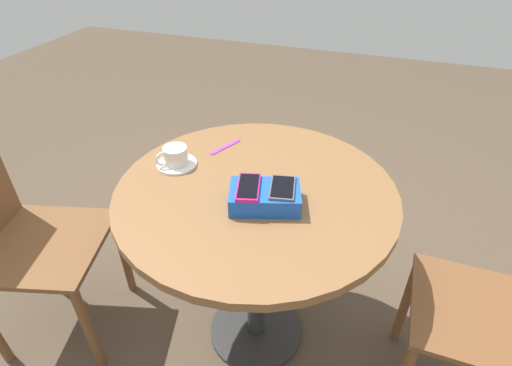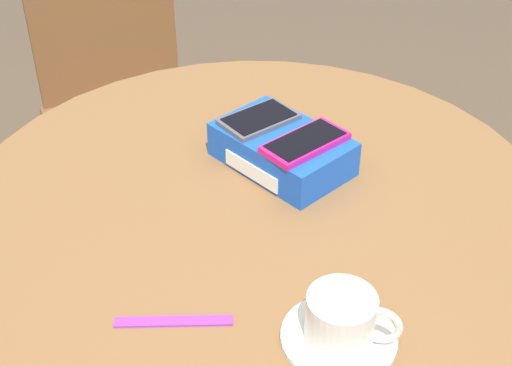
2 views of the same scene
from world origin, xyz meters
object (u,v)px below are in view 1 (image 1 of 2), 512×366
object	(u,v)px
phone_magenta	(248,187)
coffee_cup	(175,155)
lanyard_strap	(225,147)
phone_box	(265,197)
chair_near_window	(24,240)
phone_gray	(282,188)
chair_far_side	(497,321)
round_table	(256,218)
saucer	(177,164)

from	to	relation	value
phone_magenta	coffee_cup	size ratio (longest dim) A/B	1.50
coffee_cup	phone_magenta	bearing A→B (deg)	158.59
coffee_cup	lanyard_strap	distance (m)	0.21
phone_box	coffee_cup	size ratio (longest dim) A/B	2.45
coffee_cup	chair_near_window	world-z (taller)	chair_near_window
phone_gray	chair_far_side	size ratio (longest dim) A/B	0.16
lanyard_strap	round_table	bearing A→B (deg)	133.25
round_table	phone_magenta	bearing A→B (deg)	94.13
saucer	chair_near_window	bearing A→B (deg)	27.07
phone_box	round_table	bearing A→B (deg)	-53.49
round_table	chair_far_side	bearing A→B (deg)	178.98
round_table	coffee_cup	world-z (taller)	coffee_cup
coffee_cup	chair_near_window	size ratio (longest dim) A/B	0.11
coffee_cup	lanyard_strap	world-z (taller)	coffee_cup
phone_magenta	phone_gray	bearing A→B (deg)	-161.41
round_table	chair_near_window	xyz separation A→B (m)	(0.84, 0.23, -0.15)
round_table	phone_box	xyz separation A→B (m)	(-0.05, 0.07, 0.16)
phone_box	saucer	distance (m)	0.38
phone_magenta	coffee_cup	world-z (taller)	phone_magenta
saucer	chair_far_side	size ratio (longest dim) A/B	0.17
round_table	coffee_cup	xyz separation A→B (m)	(0.31, -0.04, 0.17)
phone_gray	saucer	distance (m)	0.42
chair_near_window	phone_box	bearing A→B (deg)	-169.76
coffee_cup	round_table	bearing A→B (deg)	173.18
phone_magenta	lanyard_strap	bearing A→B (deg)	-55.64
coffee_cup	chair_near_window	xyz separation A→B (m)	(0.53, 0.27, -0.32)
chair_near_window	chair_far_side	size ratio (longest dim) A/B	1.09
round_table	chair_far_side	distance (m)	0.82
phone_gray	chair_near_window	world-z (taller)	chair_near_window
round_table	phone_box	size ratio (longest dim) A/B	3.77
phone_magenta	phone_box	bearing A→B (deg)	-162.65
lanyard_strap	phone_magenta	bearing A→B (deg)	124.36
phone_magenta	chair_far_side	size ratio (longest dim) A/B	0.18
round_table	coffee_cup	size ratio (longest dim) A/B	9.23
lanyard_strap	chair_far_side	distance (m)	1.07
phone_magenta	chair_far_side	world-z (taller)	chair_far_side
phone_gray	chair_near_window	size ratio (longest dim) A/B	0.15
phone_gray	saucer	size ratio (longest dim) A/B	0.95
phone_magenta	chair_near_window	size ratio (longest dim) A/B	0.16
phone_magenta	coffee_cup	xyz separation A→B (m)	(0.32, -0.12, -0.02)
phone_box	phone_magenta	world-z (taller)	phone_magenta
phone_box	saucer	bearing A→B (deg)	-17.08
round_table	phone_gray	bearing A→B (deg)	151.87
phone_gray	chair_far_side	distance (m)	0.80
phone_gray	phone_box	bearing A→B (deg)	19.77
phone_box	phone_magenta	distance (m)	0.06
phone_gray	lanyard_strap	world-z (taller)	phone_gray
saucer	lanyard_strap	bearing A→B (deg)	-124.02
phone_magenta	lanyard_strap	distance (m)	0.36
saucer	lanyard_strap	world-z (taller)	saucer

